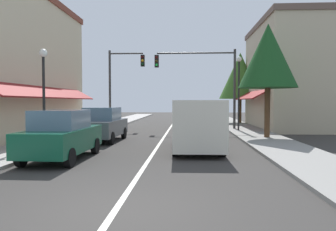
{
  "coord_description": "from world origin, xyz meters",
  "views": [
    {
      "loc": [
        1.36,
        -5.74,
        2.06
      ],
      "look_at": [
        0.22,
        13.37,
        1.25
      ],
      "focal_mm": 34.6,
      "sensor_mm": 36.0,
      "label": 1
    }
  ],
  "objects_px": {
    "parked_car_nearest_left": "(62,135)",
    "parked_car_second_left": "(103,124)",
    "tree_right_far": "(240,76)",
    "traffic_signal_mast_arm": "(207,74)",
    "street_lamp_right_mid": "(239,82)",
    "street_lamp_left_near": "(44,81)",
    "traffic_signal_left_corner": "(121,77)",
    "tree_right_near": "(268,56)",
    "van_in_lane": "(197,123)"
  },
  "relations": [
    {
      "from": "parked_car_nearest_left",
      "to": "parked_car_second_left",
      "type": "relative_size",
      "value": 0.99
    },
    {
      "from": "parked_car_nearest_left",
      "to": "tree_right_far",
      "type": "xyz_separation_m",
      "value": [
        9.36,
        19.4,
        3.6
      ]
    },
    {
      "from": "parked_car_second_left",
      "to": "tree_right_far",
      "type": "height_order",
      "value": "tree_right_far"
    },
    {
      "from": "traffic_signal_mast_arm",
      "to": "street_lamp_right_mid",
      "type": "bearing_deg",
      "value": -32.91
    },
    {
      "from": "parked_car_second_left",
      "to": "traffic_signal_mast_arm",
      "type": "relative_size",
      "value": 0.7
    },
    {
      "from": "tree_right_far",
      "to": "traffic_signal_mast_arm",
      "type": "bearing_deg",
      "value": -117.45
    },
    {
      "from": "street_lamp_left_near",
      "to": "street_lamp_right_mid",
      "type": "distance_m",
      "value": 12.96
    },
    {
      "from": "street_lamp_left_near",
      "to": "tree_right_far",
      "type": "height_order",
      "value": "tree_right_far"
    },
    {
      "from": "traffic_signal_left_corner",
      "to": "tree_right_near",
      "type": "height_order",
      "value": "tree_right_near"
    },
    {
      "from": "parked_car_second_left",
      "to": "van_in_lane",
      "type": "xyz_separation_m",
      "value": [
        4.8,
        -2.87,
        0.27
      ]
    },
    {
      "from": "van_in_lane",
      "to": "street_lamp_left_near",
      "type": "xyz_separation_m",
      "value": [
        -6.83,
        0.38,
        1.86
      ]
    },
    {
      "from": "traffic_signal_left_corner",
      "to": "street_lamp_right_mid",
      "type": "xyz_separation_m",
      "value": [
        8.8,
        -2.97,
        -0.56
      ]
    },
    {
      "from": "street_lamp_left_near",
      "to": "street_lamp_right_mid",
      "type": "xyz_separation_m",
      "value": [
        9.94,
        8.31,
        0.43
      ]
    },
    {
      "from": "traffic_signal_mast_arm",
      "to": "tree_right_far",
      "type": "relative_size",
      "value": 0.89
    },
    {
      "from": "van_in_lane",
      "to": "parked_car_second_left",
      "type": "bearing_deg",
      "value": 148.01
    },
    {
      "from": "parked_car_nearest_left",
      "to": "traffic_signal_mast_arm",
      "type": "distance_m",
      "value": 14.28
    },
    {
      "from": "tree_right_far",
      "to": "street_lamp_right_mid",
      "type": "bearing_deg",
      "value": -99.71
    },
    {
      "from": "parked_car_second_left",
      "to": "traffic_signal_left_corner",
      "type": "distance_m",
      "value": 9.37
    },
    {
      "from": "traffic_signal_left_corner",
      "to": "street_lamp_left_near",
      "type": "relative_size",
      "value": 1.39
    },
    {
      "from": "parked_car_nearest_left",
      "to": "tree_right_far",
      "type": "distance_m",
      "value": 21.85
    },
    {
      "from": "traffic_signal_left_corner",
      "to": "tree_right_far",
      "type": "relative_size",
      "value": 0.93
    },
    {
      "from": "parked_car_second_left",
      "to": "tree_right_far",
      "type": "bearing_deg",
      "value": 57.83
    },
    {
      "from": "street_lamp_left_near",
      "to": "parked_car_nearest_left",
      "type": "bearing_deg",
      "value": -56.25
    },
    {
      "from": "traffic_signal_mast_arm",
      "to": "van_in_lane",
      "type": "bearing_deg",
      "value": -95.63
    },
    {
      "from": "street_lamp_right_mid",
      "to": "traffic_signal_left_corner",
      "type": "bearing_deg",
      "value": 161.37
    },
    {
      "from": "parked_car_second_left",
      "to": "tree_right_near",
      "type": "height_order",
      "value": "tree_right_near"
    },
    {
      "from": "traffic_signal_left_corner",
      "to": "street_lamp_right_mid",
      "type": "height_order",
      "value": "traffic_signal_left_corner"
    },
    {
      "from": "tree_right_near",
      "to": "parked_car_nearest_left",
      "type": "bearing_deg",
      "value": -142.21
    },
    {
      "from": "parked_car_second_left",
      "to": "traffic_signal_mast_arm",
      "type": "height_order",
      "value": "traffic_signal_mast_arm"
    },
    {
      "from": "traffic_signal_left_corner",
      "to": "parked_car_second_left",
      "type": "bearing_deg",
      "value": -84.28
    },
    {
      "from": "traffic_signal_left_corner",
      "to": "street_lamp_left_near",
      "type": "height_order",
      "value": "traffic_signal_left_corner"
    },
    {
      "from": "street_lamp_left_near",
      "to": "tree_right_near",
      "type": "bearing_deg",
      "value": 19.84
    },
    {
      "from": "van_in_lane",
      "to": "traffic_signal_mast_arm",
      "type": "height_order",
      "value": "traffic_signal_mast_arm"
    },
    {
      "from": "parked_car_nearest_left",
      "to": "van_in_lane",
      "type": "distance_m",
      "value": 5.5
    },
    {
      "from": "van_in_lane",
      "to": "tree_right_near",
      "type": "bearing_deg",
      "value": 45.9
    },
    {
      "from": "street_lamp_right_mid",
      "to": "tree_right_near",
      "type": "bearing_deg",
      "value": -78.96
    },
    {
      "from": "tree_right_near",
      "to": "street_lamp_right_mid",
      "type": "bearing_deg",
      "value": 101.04
    },
    {
      "from": "van_in_lane",
      "to": "street_lamp_left_near",
      "type": "relative_size",
      "value": 1.18
    },
    {
      "from": "traffic_signal_left_corner",
      "to": "street_lamp_left_near",
      "type": "xyz_separation_m",
      "value": [
        -1.14,
        -11.28,
        -0.99
      ]
    },
    {
      "from": "van_in_lane",
      "to": "street_lamp_right_mid",
      "type": "relative_size",
      "value": 1.01
    },
    {
      "from": "street_lamp_right_mid",
      "to": "van_in_lane",
      "type": "bearing_deg",
      "value": -109.72
    },
    {
      "from": "van_in_lane",
      "to": "tree_right_far",
      "type": "bearing_deg",
      "value": 73.83
    },
    {
      "from": "traffic_signal_mast_arm",
      "to": "tree_right_near",
      "type": "height_order",
      "value": "tree_right_near"
    },
    {
      "from": "traffic_signal_left_corner",
      "to": "tree_right_near",
      "type": "distance_m",
      "value": 12.17
    },
    {
      "from": "traffic_signal_left_corner",
      "to": "tree_right_near",
      "type": "relative_size",
      "value": 0.97
    },
    {
      "from": "traffic_signal_mast_arm",
      "to": "parked_car_second_left",
      "type": "bearing_deg",
      "value": -128.85
    },
    {
      "from": "parked_car_second_left",
      "to": "traffic_signal_mast_arm",
      "type": "bearing_deg",
      "value": 52.68
    },
    {
      "from": "parked_car_second_left",
      "to": "street_lamp_right_mid",
      "type": "height_order",
      "value": "street_lamp_right_mid"
    },
    {
      "from": "street_lamp_left_near",
      "to": "street_lamp_right_mid",
      "type": "height_order",
      "value": "street_lamp_right_mid"
    },
    {
      "from": "tree_right_near",
      "to": "street_lamp_left_near",
      "type": "bearing_deg",
      "value": -160.16
    }
  ]
}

